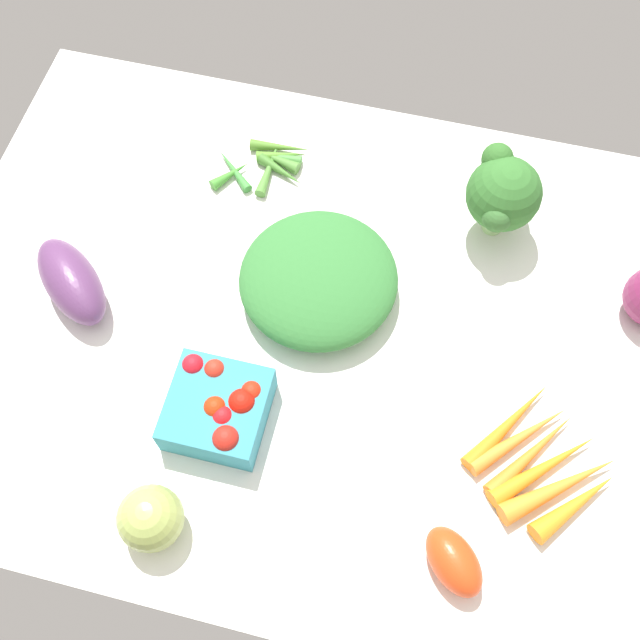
# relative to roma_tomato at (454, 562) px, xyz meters

# --- Properties ---
(tablecloth) EXTENTS (1.04, 0.76, 0.02)m
(tablecloth) POSITION_rel_roma_tomato_xyz_m (0.21, -0.26, -0.03)
(tablecloth) COLOR white
(tablecloth) RESTS_ON ground
(roma_tomato) EXTENTS (0.09, 0.09, 0.05)m
(roma_tomato) POSITION_rel_roma_tomato_xyz_m (0.00, 0.00, 0.00)
(roma_tomato) COLOR #E24117
(roma_tomato) RESTS_ON tablecloth
(broccoli_head) EXTENTS (0.10, 0.12, 0.13)m
(broccoli_head) POSITION_rel_roma_tomato_xyz_m (0.02, -0.47, 0.05)
(broccoli_head) COLOR #A3D388
(broccoli_head) RESTS_ON tablecloth
(okra_pile) EXTENTS (0.14, 0.11, 0.02)m
(okra_pile) POSITION_rel_roma_tomato_xyz_m (0.35, -0.49, -0.02)
(okra_pile) COLOR #4F852B
(okra_pile) RESTS_ON tablecloth
(berry_basket) EXTENTS (0.12, 0.12, 0.06)m
(berry_basket) POSITION_rel_roma_tomato_xyz_m (0.30, -0.11, 0.01)
(berry_basket) COLOR teal
(berry_basket) RESTS_ON tablecloth
(eggplant) EXTENTS (0.15, 0.15, 0.07)m
(eggplant) POSITION_rel_roma_tomato_xyz_m (0.54, -0.23, 0.01)
(eggplant) COLOR #5D3561
(eggplant) RESTS_ON tablecloth
(carrot_bunch) EXTENTS (0.19, 0.20, 0.03)m
(carrot_bunch) POSITION_rel_roma_tomato_xyz_m (-0.09, -0.14, -0.01)
(carrot_bunch) COLOR orange
(carrot_bunch) RESTS_ON tablecloth
(heirloom_tomato_green) EXTENTS (0.08, 0.08, 0.08)m
(heirloom_tomato_green) POSITION_rel_roma_tomato_xyz_m (0.34, 0.04, 0.01)
(heirloom_tomato_green) COLOR #9BAE55
(heirloom_tomato_green) RESTS_ON tablecloth
(leafy_greens_clump) EXTENTS (0.27, 0.27, 0.07)m
(leafy_greens_clump) POSITION_rel_roma_tomato_xyz_m (0.23, -0.31, 0.01)
(leafy_greens_clump) COLOR #327434
(leafy_greens_clump) RESTS_ON tablecloth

